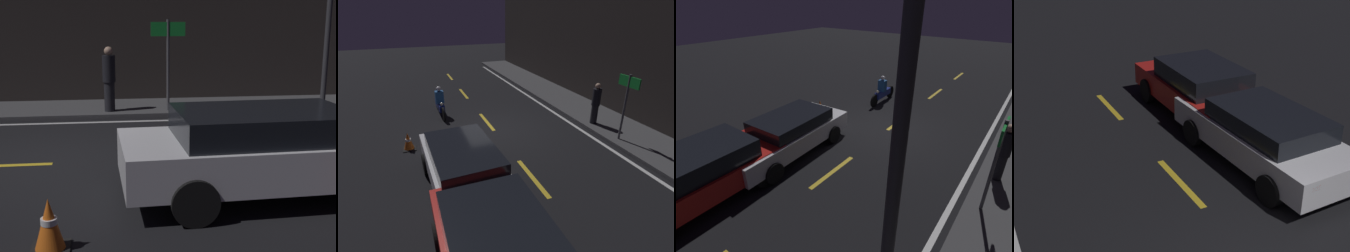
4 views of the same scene
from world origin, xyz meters
TOP-DOWN VIEW (x-y plane):
  - lane_dash_d at (3.50, 0.00)m, footprint 2.00×0.14m
  - lane_dash_e at (8.00, 0.00)m, footprint 2.00×0.14m
  - sedan_white at (3.44, -1.95)m, footprint 4.66×2.05m
  - taxi_red at (6.44, -2.02)m, footprint 4.45×1.99m

SIDE VIEW (x-z plane):
  - lane_dash_d at x=3.50m, z-range 0.00..0.01m
  - lane_dash_e at x=8.00m, z-range 0.00..0.01m
  - sedan_white at x=3.44m, z-range 0.06..1.37m
  - taxi_red at x=6.44m, z-range 0.06..1.50m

